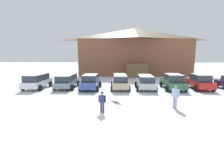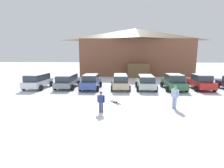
{
  "view_description": "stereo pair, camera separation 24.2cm",
  "coord_description": "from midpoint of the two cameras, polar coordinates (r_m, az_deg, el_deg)",
  "views": [
    {
      "loc": [
        -0.55,
        -8.23,
        3.81
      ],
      "look_at": [
        -1.33,
        8.44,
        1.02
      ],
      "focal_mm": 28.0,
      "sensor_mm": 36.0,
      "label": 1
    },
    {
      "loc": [
        -0.3,
        -8.22,
        3.81
      ],
      "look_at": [
        -1.33,
        8.44,
        1.02
      ],
      "focal_mm": 28.0,
      "sensor_mm": 36.0,
      "label": 2
    }
  ],
  "objects": [
    {
      "name": "ground",
      "position": [
        9.07,
        5.31,
        -15.39
      ],
      "size": [
        160.0,
        160.0,
        0.0
      ],
      "primitive_type": "plane",
      "color": "silver"
    },
    {
      "name": "ski_lodge",
      "position": [
        34.91,
        6.91,
        10.48
      ],
      "size": [
        21.17,
        11.04,
        8.78
      ],
      "color": "brown",
      "rests_on": "ground"
    },
    {
      "name": "parked_white_suv",
      "position": [
        21.61,
        -23.58,
        0.98
      ],
      "size": [
        2.25,
        4.26,
        1.68
      ],
      "color": "white",
      "rests_on": "ground"
    },
    {
      "name": "parked_grey_wagon",
      "position": [
        20.85,
        -14.85,
        1.06
      ],
      "size": [
        2.24,
        4.62,
        1.58
      ],
      "color": "gray",
      "rests_on": "ground"
    },
    {
      "name": "parked_blue_hatchback",
      "position": [
        19.68,
        -7.37,
        0.75
      ],
      "size": [
        2.13,
        4.44,
        1.67
      ],
      "color": "#364E96",
      "rests_on": "ground"
    },
    {
      "name": "parked_beige_suv",
      "position": [
        19.69,
        2.28,
        0.95
      ],
      "size": [
        2.21,
        4.61,
        1.63
      ],
      "color": "#C1AF8B",
      "rests_on": "ground"
    },
    {
      "name": "parked_silver_wagon",
      "position": [
        19.8,
        10.51,
        0.76
      ],
      "size": [
        2.22,
        4.26,
        1.57
      ],
      "color": "#B5C7C1",
      "rests_on": "ground"
    },
    {
      "name": "parked_green_coupe",
      "position": [
        20.51,
        19.03,
        0.72
      ],
      "size": [
        2.25,
        4.55,
        1.73
      ],
      "color": "#306240",
      "rests_on": "ground"
    },
    {
      "name": "parked_red_sedan",
      "position": [
        21.7,
        26.45,
        0.67
      ],
      "size": [
        2.12,
        4.05,
        1.71
      ],
      "color": "red",
      "rests_on": "ground"
    },
    {
      "name": "skier_teen_in_navy_coat",
      "position": [
        11.62,
        -3.81,
        -5.57
      ],
      "size": [
        0.51,
        0.28,
        1.41
      ],
      "color": "#333450",
      "rests_on": "ground"
    },
    {
      "name": "skier_adult_in_blue_parka",
      "position": [
        13.24,
        19.5,
        -3.56
      ],
      "size": [
        0.43,
        0.51,
        1.67
      ],
      "color": "#9EA9C6",
      "rests_on": "ground"
    },
    {
      "name": "pair_of_skis",
      "position": [
        14.15,
        0.73,
        -6.03
      ],
      "size": [
        0.98,
        1.3,
        0.08
      ],
      "color": "black",
      "rests_on": "ground"
    }
  ]
}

